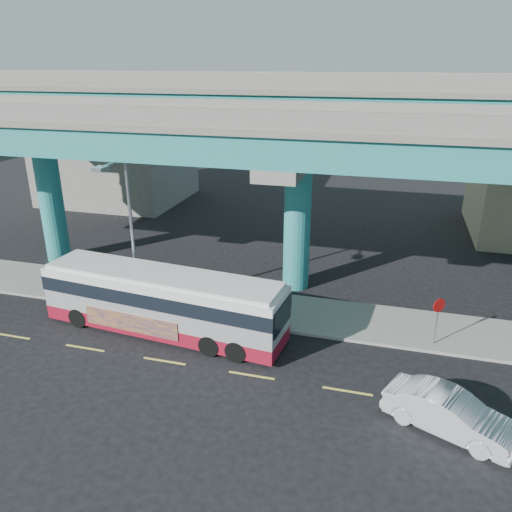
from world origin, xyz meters
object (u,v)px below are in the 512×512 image
(stop_sign, at_px, (438,312))
(parked_car, at_px, (77,274))
(sedan, at_px, (449,413))
(street_lamp, at_px, (124,215))
(transit_bus, at_px, (163,300))

(stop_sign, bearing_deg, parked_car, 159.10)
(sedan, xyz_separation_m, parked_car, (-19.93, 7.20, 0.02))
(sedan, relative_size, street_lamp, 0.60)
(transit_bus, height_order, stop_sign, transit_bus)
(parked_car, height_order, stop_sign, stop_sign)
(transit_bus, bearing_deg, street_lamp, 157.11)
(street_lamp, bearing_deg, transit_bus, -28.55)
(street_lamp, bearing_deg, sedan, -18.42)
(stop_sign, bearing_deg, street_lamp, 166.02)
(transit_bus, relative_size, sedan, 2.55)
(sedan, distance_m, parked_car, 21.19)
(transit_bus, height_order, street_lamp, street_lamp)
(transit_bus, height_order, sedan, transit_bus)
(sedan, height_order, street_lamp, street_lamp)
(parked_car, bearing_deg, street_lamp, -106.72)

